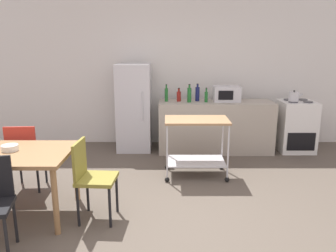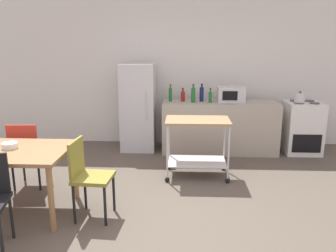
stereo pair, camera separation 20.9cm
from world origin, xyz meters
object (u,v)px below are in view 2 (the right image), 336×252
(bottle_wine, at_px, (183,96))
(bottle_sesame_oil, at_px, (210,97))
(kitchen_cart, at_px, (197,138))
(microwave, at_px, (231,94))
(bottle_soda, at_px, (170,94))
(dining_table, at_px, (1,156))
(kettle, at_px, (300,97))
(bottle_hot_sauce, at_px, (202,94))
(chair_olive, at_px, (87,173))
(refrigerator, at_px, (138,107))
(fruit_bowl, at_px, (10,146))
(stove_oven, at_px, (302,128))
(bottle_olive_oil, at_px, (193,95))
(chair_red, at_px, (27,150))

(bottle_wine, relative_size, bottle_sesame_oil, 0.94)
(kitchen_cart, bearing_deg, microwave, 63.17)
(bottle_soda, xyz_separation_m, microwave, (1.06, 0.03, 0.01))
(dining_table, distance_m, kettle, 4.61)
(bottle_hot_sauce, bearing_deg, bottle_wine, -174.63)
(chair_olive, distance_m, refrigerator, 2.57)
(refrigerator, relative_size, bottle_hot_sauce, 5.06)
(kitchen_cart, distance_m, kettle, 2.13)
(bottle_sesame_oil, distance_m, fruit_bowl, 3.30)
(stove_oven, relative_size, bottle_olive_oil, 2.94)
(bottle_wine, bearing_deg, kettle, -3.16)
(chair_red, distance_m, kettle, 4.36)
(chair_red, xyz_separation_m, kettle, (4.03, 1.61, 0.48))
(bottle_soda, distance_m, bottle_hot_sauce, 0.55)
(refrigerator, relative_size, bottle_wine, 6.58)
(bottle_olive_oil, distance_m, kettle, 1.80)
(microwave, xyz_separation_m, fruit_bowl, (-2.76, -2.37, -0.25))
(chair_olive, bearing_deg, kitchen_cart, -40.60)
(chair_olive, bearing_deg, dining_table, 89.40)
(microwave, bearing_deg, bottle_soda, -178.16)
(refrigerator, relative_size, microwave, 3.37)
(bottle_sesame_oil, bearing_deg, bottle_wine, 169.16)
(bottle_soda, bearing_deg, bottle_wine, 6.12)
(chair_olive, height_order, fruit_bowl, chair_olive)
(bottle_wine, bearing_deg, fruit_bowl, -129.14)
(microwave, height_order, fruit_bowl, microwave)
(kitchen_cart, relative_size, kettle, 3.80)
(kitchen_cart, bearing_deg, bottle_hot_sauce, 84.86)
(chair_red, bearing_deg, bottle_olive_oil, -147.42)
(kitchen_cart, bearing_deg, bottle_sesame_oil, 77.25)
(dining_table, height_order, kettle, kettle)
(bottle_olive_oil, bearing_deg, chair_red, -143.91)
(bottle_soda, bearing_deg, chair_olive, -108.08)
(stove_oven, relative_size, kitchen_cart, 1.01)
(refrigerator, bearing_deg, dining_table, -115.97)
(chair_red, distance_m, microwave, 3.40)
(refrigerator, xyz_separation_m, bottle_sesame_oil, (1.27, -0.16, 0.22))
(bottle_hot_sauce, bearing_deg, fruit_bowl, -133.26)
(stove_oven, distance_m, microwave, 1.39)
(fruit_bowl, bearing_deg, bottle_soda, 53.93)
(bottle_sesame_oil, relative_size, fruit_bowl, 1.42)
(bottle_sesame_oil, height_order, fruit_bowl, bottle_sesame_oil)
(bottle_soda, distance_m, bottle_sesame_oil, 0.69)
(bottle_sesame_oil, bearing_deg, refrigerator, 172.79)
(bottle_sesame_oil, xyz_separation_m, fruit_bowl, (-2.39, -2.27, -0.22))
(bottle_wine, relative_size, bottle_olive_oil, 0.75)
(bottle_soda, distance_m, bottle_olive_oil, 0.40)
(refrigerator, distance_m, fruit_bowl, 2.68)
(dining_table, xyz_separation_m, bottle_olive_oil, (2.18, 2.30, 0.36))
(stove_oven, bearing_deg, bottle_wine, 179.70)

